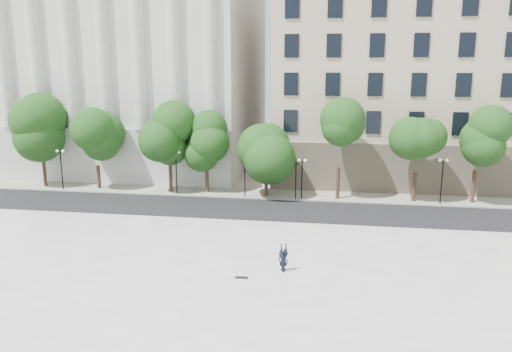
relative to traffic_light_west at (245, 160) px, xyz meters
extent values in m
plane|color=#B3B0A9|center=(-0.02, -22.30, -3.71)|extent=(160.00, 160.00, 0.00)
cube|color=white|center=(-0.02, -19.30, -3.48)|extent=(44.00, 22.00, 0.45)
cube|color=black|center=(-0.02, -4.30, -3.70)|extent=(60.00, 8.00, 0.02)
cube|color=#B5B2A7|center=(-0.02, 1.70, -3.65)|extent=(60.00, 4.00, 0.12)
cube|color=silver|center=(-17.02, 16.70, 8.79)|extent=(30.00, 26.00, 25.00)
cube|color=beige|center=(19.98, 16.70, 6.79)|extent=(36.00, 26.00, 21.00)
cylinder|color=black|center=(0.00, 0.00, -1.96)|extent=(0.10, 0.10, 3.50)
imported|color=black|center=(0.00, 0.00, 0.15)|extent=(0.46, 1.78, 0.71)
cylinder|color=black|center=(4.85, 0.00, -1.96)|extent=(0.10, 0.10, 3.50)
imported|color=black|center=(4.85, 0.00, 0.13)|extent=(0.54, 1.69, 0.67)
imported|color=black|center=(5.43, -17.80, -3.03)|extent=(1.22, 1.82, 0.46)
cube|color=black|center=(3.13, -19.18, -3.22)|extent=(0.73, 0.22, 0.07)
cylinder|color=#382619|center=(-21.37, 1.16, -2.22)|extent=(0.36, 0.36, 2.98)
sphere|color=#144614|center=(-21.37, 1.16, 1.83)|extent=(4.48, 4.48, 4.48)
cylinder|color=#382619|center=(-15.45, 1.23, -2.46)|extent=(0.36, 0.36, 2.49)
sphere|color=#144614|center=(-15.45, 1.23, 0.91)|extent=(4.27, 4.27, 4.27)
cylinder|color=#382619|center=(-7.71, 1.07, -2.11)|extent=(0.36, 0.36, 3.20)
sphere|color=#144614|center=(-7.71, 1.07, 2.23)|extent=(4.01, 4.01, 4.01)
cylinder|color=#382619|center=(-4.08, 1.41, -2.47)|extent=(0.36, 0.36, 2.47)
sphere|color=#144614|center=(-4.08, 1.41, 0.88)|extent=(3.48, 3.48, 3.48)
cylinder|color=#382619|center=(1.94, 0.88, -2.32)|extent=(0.36, 0.36, 2.78)
sphere|color=#144614|center=(1.94, 0.88, 1.46)|extent=(4.21, 4.21, 4.21)
cylinder|color=#382619|center=(8.78, 0.82, -2.15)|extent=(0.36, 0.36, 3.12)
sphere|color=#144614|center=(8.78, 0.82, 2.08)|extent=(3.68, 3.68, 3.68)
cylinder|color=#382619|center=(15.77, 0.97, -2.32)|extent=(0.36, 0.36, 2.78)
sphere|color=#144614|center=(15.77, 0.97, 1.46)|extent=(3.50, 3.50, 3.50)
cylinder|color=#382619|center=(21.07, 1.31, -2.17)|extent=(0.36, 0.36, 3.08)
sphere|color=#144614|center=(21.07, 1.31, 2.01)|extent=(3.63, 3.63, 3.63)
cylinder|color=black|center=(-18.94, 0.30, -1.73)|extent=(0.12, 0.12, 3.96)
cube|color=black|center=(-18.94, 0.30, 0.25)|extent=(0.60, 0.06, 0.06)
sphere|color=white|center=(-19.24, 0.30, 0.35)|extent=(0.28, 0.28, 0.28)
sphere|color=white|center=(-18.64, 0.30, 0.35)|extent=(0.28, 0.28, 0.28)
cylinder|color=black|center=(-6.86, 0.30, -1.63)|extent=(0.12, 0.12, 4.16)
cube|color=black|center=(-6.86, 0.30, 0.45)|extent=(0.60, 0.06, 0.06)
sphere|color=white|center=(-7.16, 0.30, 0.55)|extent=(0.28, 0.28, 0.28)
sphere|color=white|center=(-6.56, 0.30, 0.55)|extent=(0.28, 0.28, 0.28)
cylinder|color=black|center=(5.40, 0.30, -1.86)|extent=(0.12, 0.12, 3.70)
cube|color=black|center=(5.40, 0.30, -0.01)|extent=(0.60, 0.06, 0.06)
sphere|color=white|center=(5.10, 0.30, 0.09)|extent=(0.28, 0.28, 0.28)
sphere|color=white|center=(5.70, 0.30, 0.09)|extent=(0.28, 0.28, 0.28)
cylinder|color=black|center=(18.05, 0.30, -1.67)|extent=(0.12, 0.12, 4.08)
cube|color=black|center=(18.05, 0.30, 0.37)|extent=(0.60, 0.06, 0.06)
sphere|color=white|center=(17.75, 0.30, 0.47)|extent=(0.28, 0.28, 0.28)
sphere|color=white|center=(18.35, 0.30, 0.47)|extent=(0.28, 0.28, 0.28)
camera|label=1|loc=(8.00, -45.63, 8.81)|focal=35.00mm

